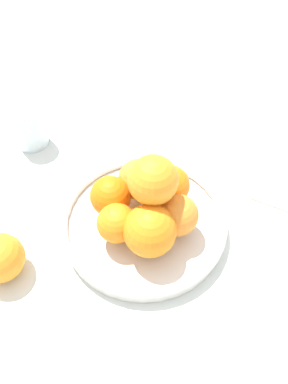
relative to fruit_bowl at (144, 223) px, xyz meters
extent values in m
plane|color=silver|center=(0.00, 0.00, -0.02)|extent=(4.00, 4.00, 0.00)
cylinder|color=silver|center=(0.00, 0.00, -0.01)|extent=(0.28, 0.28, 0.02)
torus|color=silver|center=(0.00, 0.00, 0.01)|extent=(0.29, 0.29, 0.01)
sphere|color=orange|center=(0.02, 0.05, 0.05)|extent=(0.07, 0.07, 0.07)
sphere|color=orange|center=(-0.04, 0.05, 0.05)|extent=(0.07, 0.07, 0.07)
sphere|color=orange|center=(-0.05, -0.01, 0.05)|extent=(0.06, 0.06, 0.06)
sphere|color=orange|center=(-0.02, -0.05, 0.06)|extent=(0.08, 0.08, 0.08)
sphere|color=orange|center=(0.03, -0.05, 0.05)|extent=(0.07, 0.07, 0.07)
sphere|color=orange|center=(0.06, 0.01, 0.05)|extent=(0.07, 0.07, 0.07)
sphere|color=orange|center=(0.01, -0.01, 0.11)|extent=(0.08, 0.08, 0.08)
sphere|color=orange|center=(-0.23, 0.05, 0.02)|extent=(0.08, 0.08, 0.08)
cylinder|color=silver|center=(-0.08, 0.31, 0.03)|extent=(0.07, 0.07, 0.09)
camera|label=1|loc=(-0.20, -0.31, 0.54)|focal=35.00mm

